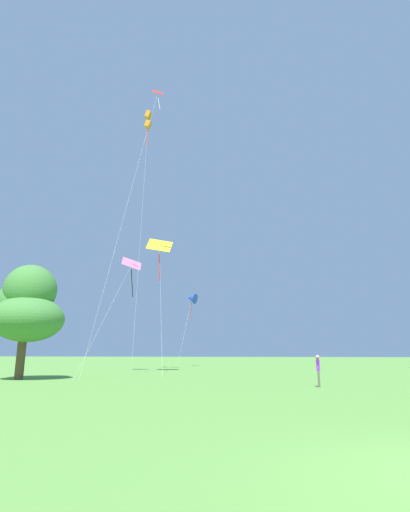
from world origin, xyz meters
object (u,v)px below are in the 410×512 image
object	(u,v)px
kite_orange_box	(148,121)
tree_right_cluster	(27,307)
kite_red_high	(153,112)
kite_yellow_diamond	(160,253)
kite_pink_low	(131,270)
person_child_small	(318,368)
kite_blue_delta	(191,298)

from	to	relation	value
kite_orange_box	tree_right_cluster	xyz separation A→B (m)	(-3.03, -11.25, -19.68)
kite_red_high	kite_yellow_diamond	xyz separation A→B (m)	(0.13, 2.35, -12.87)
kite_pink_low	person_child_small	world-z (taller)	kite_pink_low
kite_blue_delta	person_child_small	world-z (taller)	kite_blue_delta
kite_red_high	kite_blue_delta	distance (m)	23.70
kite_blue_delta	kite_pink_low	size ratio (longest dim) A/B	0.79
kite_yellow_diamond	person_child_small	xyz separation A→B (m)	(12.96, -12.55, -9.52)
kite_yellow_diamond	kite_pink_low	bearing A→B (deg)	165.95
kite_blue_delta	kite_pink_low	distance (m)	15.40
kite_blue_delta	kite_orange_box	bearing A→B (deg)	-90.38
kite_pink_low	tree_right_cluster	distance (m)	12.83
kite_blue_delta	tree_right_cluster	bearing A→B (deg)	-96.58
kite_red_high	person_child_small	world-z (taller)	kite_red_high
person_child_small	tree_right_cluster	bearing A→B (deg)	175.20
kite_red_high	kite_pink_low	distance (m)	14.82
kite_orange_box	kite_yellow_diamond	size ratio (longest dim) A/B	2.11
person_child_small	kite_orange_box	bearing A→B (deg)	138.94
kite_blue_delta	person_child_small	xyz separation A→B (m)	(14.52, -28.63, -7.55)
kite_pink_low	kite_yellow_diamond	size ratio (longest dim) A/B	1.04
kite_yellow_diamond	kite_orange_box	bearing A→B (deg)	173.55
kite_red_high	tree_right_cluster	world-z (taller)	kite_red_high
kite_blue_delta	kite_red_high	bearing A→B (deg)	-85.58
kite_blue_delta	tree_right_cluster	size ratio (longest dim) A/B	1.37
kite_red_high	kite_blue_delta	world-z (taller)	kite_red_high
kite_yellow_diamond	person_child_small	bearing A→B (deg)	-44.08
kite_orange_box	kite_pink_low	size ratio (longest dim) A/B	2.02
person_child_small	tree_right_cluster	size ratio (longest dim) A/B	0.21
kite_red_high	kite_yellow_diamond	bearing A→B (deg)	86.72
kite_blue_delta	kite_yellow_diamond	size ratio (longest dim) A/B	0.82
kite_red_high	kite_yellow_diamond	size ratio (longest dim) A/B	2.21
kite_pink_low	tree_right_cluster	xyz separation A→B (m)	(-1.62, -11.83, -4.68)
kite_blue_delta	person_child_small	bearing A→B (deg)	-63.11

